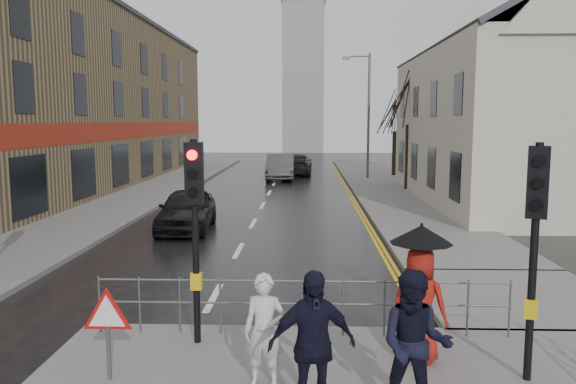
# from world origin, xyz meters

# --- Properties ---
(ground) EXTENTS (120.00, 120.00, 0.00)m
(ground) POSITION_xyz_m (0.00, 0.00, 0.00)
(ground) COLOR black
(ground) RESTS_ON ground
(left_pavement) EXTENTS (4.00, 44.00, 0.14)m
(left_pavement) POSITION_xyz_m (-6.50, 23.00, 0.07)
(left_pavement) COLOR #605E5B
(left_pavement) RESTS_ON ground
(right_pavement) EXTENTS (4.00, 40.00, 0.14)m
(right_pavement) POSITION_xyz_m (6.50, 25.00, 0.07)
(right_pavement) COLOR #605E5B
(right_pavement) RESTS_ON ground
(pavement_bridge_right) EXTENTS (4.00, 4.20, 0.14)m
(pavement_bridge_right) POSITION_xyz_m (6.50, 3.00, 0.07)
(pavement_bridge_right) COLOR #605E5B
(pavement_bridge_right) RESTS_ON ground
(building_left_terrace) EXTENTS (8.00, 42.00, 10.00)m
(building_left_terrace) POSITION_xyz_m (-12.00, 22.00, 5.00)
(building_left_terrace) COLOR olive
(building_left_terrace) RESTS_ON ground
(building_right_cream) EXTENTS (9.00, 16.40, 10.10)m
(building_right_cream) POSITION_xyz_m (12.00, 18.00, 4.78)
(building_right_cream) COLOR #B7B09F
(building_right_cream) RESTS_ON ground
(church_tower) EXTENTS (5.00, 5.00, 18.00)m
(church_tower) POSITION_xyz_m (1.50, 62.00, 9.00)
(church_tower) COLOR gray
(church_tower) RESTS_ON ground
(traffic_signal_near_left) EXTENTS (0.28, 0.27, 3.40)m
(traffic_signal_near_left) POSITION_xyz_m (0.20, 0.20, 2.46)
(traffic_signal_near_left) COLOR black
(traffic_signal_near_left) RESTS_ON near_pavement
(traffic_signal_near_right) EXTENTS (0.34, 0.33, 3.40)m
(traffic_signal_near_right) POSITION_xyz_m (5.20, -1.00, 2.46)
(traffic_signal_near_right) COLOR black
(traffic_signal_near_right) RESTS_ON near_pavement
(guard_railing_front) EXTENTS (7.14, 0.04, 1.00)m
(guard_railing_front) POSITION_xyz_m (1.95, 0.60, 0.86)
(guard_railing_front) COLOR #595B5E
(guard_railing_front) RESTS_ON near_pavement
(warning_sign) EXTENTS (0.80, 0.07, 1.35)m
(warning_sign) POSITION_xyz_m (-0.80, -1.21, 1.04)
(warning_sign) COLOR #595B5E
(warning_sign) RESTS_ON near_pavement
(street_lamp) EXTENTS (1.83, 0.25, 8.00)m
(street_lamp) POSITION_xyz_m (5.82, 28.00, 4.71)
(street_lamp) COLOR #595B5E
(street_lamp) RESTS_ON right_pavement
(tree_near) EXTENTS (2.40, 2.40, 6.58)m
(tree_near) POSITION_xyz_m (7.50, 22.00, 5.14)
(tree_near) COLOR black
(tree_near) RESTS_ON right_pavement
(tree_far) EXTENTS (2.40, 2.40, 5.64)m
(tree_far) POSITION_xyz_m (8.00, 30.00, 4.42)
(tree_far) COLOR black
(tree_far) RESTS_ON right_pavement
(pedestrian_a) EXTENTS (0.64, 0.47, 1.61)m
(pedestrian_a) POSITION_xyz_m (1.45, -1.35, 0.94)
(pedestrian_a) COLOR silver
(pedestrian_a) RESTS_ON near_pavement
(pedestrian_b) EXTENTS (1.06, 0.91, 1.88)m
(pedestrian_b) POSITION_xyz_m (3.37, -2.10, 1.08)
(pedestrian_b) COLOR black
(pedestrian_b) RESTS_ON near_pavement
(pedestrian_with_umbrella) EXTENTS (1.04, 0.96, 2.13)m
(pedestrian_with_umbrella) POSITION_xyz_m (3.76, -0.39, 1.28)
(pedestrian_with_umbrella) COLOR maroon
(pedestrian_with_umbrella) RESTS_ON near_pavement
(pedestrian_d) EXTENTS (1.19, 0.72, 1.90)m
(pedestrian_d) POSITION_xyz_m (2.09, -2.17, 1.09)
(pedestrian_d) COLOR black
(pedestrian_d) RESTS_ON near_pavement
(car_parked) EXTENTS (1.90, 4.38, 1.47)m
(car_parked) POSITION_xyz_m (-2.20, 10.58, 0.73)
(car_parked) COLOR black
(car_parked) RESTS_ON ground
(car_mid) EXTENTS (1.87, 5.12, 1.68)m
(car_mid) POSITION_xyz_m (0.27, 28.08, 0.84)
(car_mid) COLOR #3E4143
(car_mid) RESTS_ON ground
(car_far) EXTENTS (2.23, 5.24, 1.51)m
(car_far) POSITION_xyz_m (1.29, 31.21, 0.75)
(car_far) COLOR black
(car_far) RESTS_ON ground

